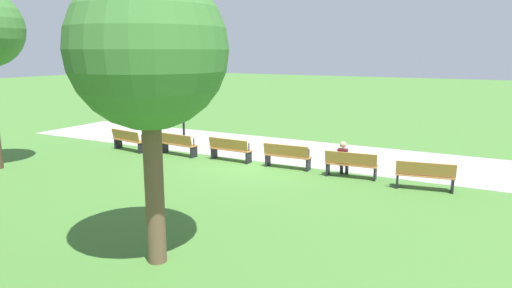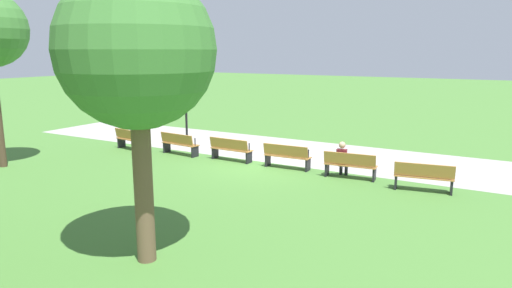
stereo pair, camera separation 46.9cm
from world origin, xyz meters
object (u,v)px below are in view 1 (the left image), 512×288
(bench_0, at_px, (128,140))
(bench_4, at_px, (351,164))
(bench_3, at_px, (287,156))
(tree_1, at_px, (148,52))
(bench_2, at_px, (230,149))
(bench_1, at_px, (178,144))
(bench_5, at_px, (425,175))
(lamp_post, at_px, (182,75))
(person_seated, at_px, (343,157))

(bench_0, height_order, bench_4, same)
(bench_3, bearing_deg, tree_1, -86.62)
(bench_2, relative_size, bench_3, 1.00)
(bench_2, relative_size, tree_1, 0.30)
(bench_0, distance_m, bench_4, 9.39)
(bench_1, xyz_separation_m, bench_2, (2.35, 0.14, 0.00))
(bench_2, bearing_deg, bench_4, 0.01)
(bench_5, bearing_deg, lamp_post, 159.10)
(tree_1, bearing_deg, bench_1, 125.07)
(bench_5, bearing_deg, bench_2, 167.69)
(bench_3, height_order, tree_1, tree_1)
(lamp_post, bearing_deg, bench_0, -117.49)
(bench_3, bearing_deg, bench_4, -5.27)
(bench_2, bearing_deg, tree_1, -66.94)
(bench_3, bearing_deg, bench_2, 178.24)
(person_seated, bearing_deg, lamp_post, 161.48)
(bench_5, bearing_deg, tree_1, -127.01)
(bench_3, height_order, bench_4, same)
(bench_3, xyz_separation_m, lamp_post, (-5.86, 1.83, 2.59))
(bench_0, xyz_separation_m, bench_2, (4.68, 0.43, 0.00))
(bench_2, distance_m, bench_3, 2.35)
(tree_1, bearing_deg, bench_3, 95.14)
(bench_5, bearing_deg, bench_0, 171.20)
(bench_0, distance_m, person_seated, 9.08)
(bench_2, distance_m, person_seated, 4.39)
(bench_2, xyz_separation_m, person_seated, (4.39, -0.03, 0.17))
(lamp_post, bearing_deg, bench_1, -59.55)
(bench_3, relative_size, person_seated, 1.41)
(bench_3, bearing_deg, bench_5, -7.02)
(bench_1, relative_size, tree_1, 0.31)
(bench_4, bearing_deg, lamp_post, 161.21)
(bench_1, bearing_deg, bench_2, 8.79)
(bench_0, height_order, lamp_post, lamp_post)
(bench_1, height_order, bench_4, same)
(person_seated, bearing_deg, bench_2, 174.32)
(bench_5, distance_m, tree_1, 9.16)
(person_seated, height_order, lamp_post, lamp_post)
(person_seated, bearing_deg, bench_5, -13.90)
(bench_0, relative_size, bench_1, 1.01)
(bench_3, distance_m, person_seated, 2.04)
(bench_1, relative_size, person_seated, 1.43)
(bench_5, xyz_separation_m, person_seated, (-2.65, 0.40, 0.17))
(tree_1, bearing_deg, bench_4, 77.96)
(bench_0, distance_m, tree_1, 11.31)
(bench_4, bearing_deg, bench_1, 174.72)
(tree_1, xyz_separation_m, lamp_post, (-6.57, 9.68, -1.02))
(bench_4, relative_size, tree_1, 0.31)
(bench_0, height_order, bench_1, same)
(bench_5, distance_m, lamp_post, 11.09)
(bench_3, relative_size, tree_1, 0.30)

